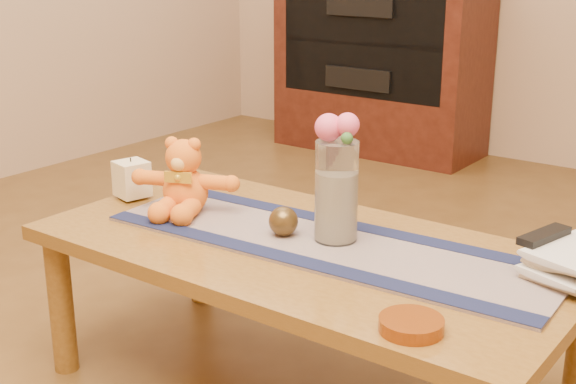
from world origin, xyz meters
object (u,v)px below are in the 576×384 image
Objects in this scene: bronze_ball at (283,221)px; tv_remote at (544,236)px; book_bottom at (543,264)px; amber_dish at (411,325)px; teddy_bear at (185,176)px; pillar_candle at (132,179)px; glass_vase at (336,191)px.

bronze_ball is 0.48× the size of tv_remote.
book_bottom is 1.70× the size of amber_dish.
teddy_bear is 0.99m from book_bottom.
book_bottom is (0.96, 0.21, -0.10)m from teddy_bear.
pillar_candle is 1.38× the size of bronze_ball.
pillar_candle is 0.67× the size of tv_remote.
bronze_ball reaches higher than amber_dish.
glass_vase is 1.62× the size of tv_remote.
glass_vase is 1.17× the size of book_bottom.
tv_remote reaches higher than book_bottom.
teddy_bear is 0.48m from glass_vase.
amber_dish is (0.51, -0.26, -0.03)m from bronze_ball.
glass_vase is at bearing 140.56° from amber_dish.
pillar_candle is at bearing 166.41° from amber_dish.
pillar_candle is at bearing -156.43° from tv_remote.
teddy_bear is at bearing -173.01° from glass_vase.
glass_vase reaches higher than book_bottom.
glass_vase is 3.36× the size of bronze_ball.
pillar_candle is 1.11m from amber_dish.
tv_remote is at bearing 16.37° from glass_vase.
pillar_candle reaches higher than book_bottom.
tv_remote reaches higher than bronze_ball.
tv_remote is at bearing -93.00° from book_bottom.
amber_dish is (-0.10, -0.47, 0.00)m from book_bottom.
tv_remote is (0.96, 0.20, -0.02)m from teddy_bear.
glass_vase is 0.53m from book_bottom.
bronze_ball is 0.35× the size of book_bottom.
pillar_candle is 0.70m from glass_vase.
teddy_bear is 0.98m from tv_remote.
tv_remote is 0.48m from amber_dish.
tv_remote is (0.49, 0.14, -0.05)m from glass_vase.
glass_vase is 0.17m from bronze_ball.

